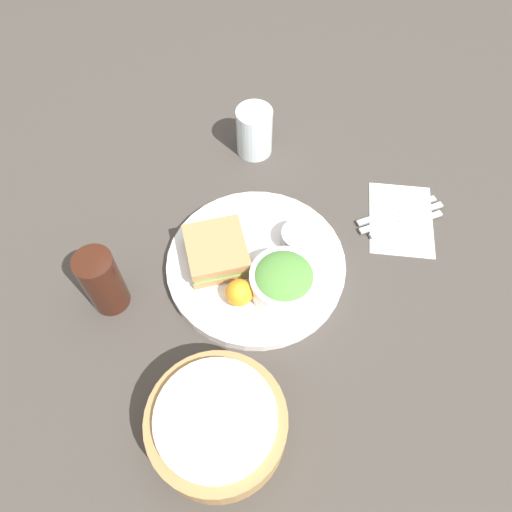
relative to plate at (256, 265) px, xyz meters
name	(u,v)px	position (x,y,z in m)	size (l,w,h in m)	color
ground_plane	(256,268)	(0.00, 0.00, -0.01)	(4.00, 4.00, 0.00)	#3D3833
plate	(256,265)	(0.00, 0.00, 0.00)	(0.33, 0.33, 0.02)	silver
sandwich	(217,249)	(0.07, 0.00, 0.03)	(0.14, 0.14, 0.05)	#A37A4C
salad_bowl	(284,280)	(-0.05, 0.05, 0.04)	(0.12, 0.12, 0.06)	white
dressing_cup	(299,238)	(-0.07, -0.05, 0.03)	(0.07, 0.07, 0.03)	#99999E
orange_wedge	(239,293)	(0.02, 0.08, 0.03)	(0.05, 0.05, 0.05)	orange
drink_glass	(103,282)	(0.25, 0.09, 0.06)	(0.06, 0.06, 0.13)	#38190F
bread_basket	(217,425)	(0.02, 0.30, 0.03)	(0.21, 0.21, 0.09)	#997547
napkin	(401,219)	(-0.27, -0.14, -0.01)	(0.12, 0.17, 0.00)	white
fork	(397,211)	(-0.26, -0.16, 0.00)	(0.17, 0.01, 0.01)	#B2B2B7
knife	(402,218)	(-0.27, -0.14, 0.00)	(0.18, 0.01, 0.01)	#B2B2B7
spoon	(406,225)	(-0.28, -0.13, 0.00)	(0.16, 0.01, 0.01)	#B2B2B7
water_glass	(254,131)	(0.04, -0.29, 0.04)	(0.07, 0.07, 0.11)	silver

